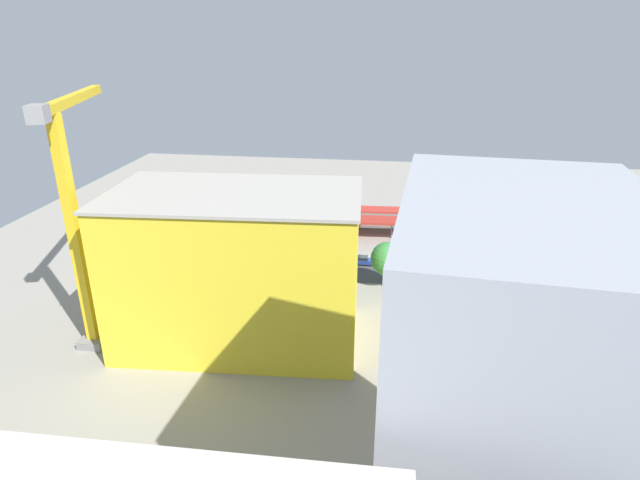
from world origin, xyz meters
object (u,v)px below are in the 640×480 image
(locomotive, at_px, (497,217))
(freight_coach_far, at_px, (325,212))
(parked_car_0, at_px, (426,265))
(parked_car_6, at_px, (230,253))
(street_tree_4, at_px, (317,253))
(street_tree_3, at_px, (240,252))
(tower_crane, at_px, (75,204))
(construction_building, at_px, (238,269))
(parked_car_5, at_px, (259,255))
(box_truck_0, at_px, (313,282))
(platform_canopy_near, at_px, (392,221))
(passenger_coach, at_px, (596,215))
(parked_car_4, at_px, (295,256))
(box_truck_1, at_px, (258,278))
(traffic_light, at_px, (298,236))
(parked_car_2, at_px, (361,261))
(platform_canopy_far, at_px, (362,209))
(parked_car_1, at_px, (392,261))
(parked_car_3, at_px, (326,259))
(street_tree_1, at_px, (388,259))
(street_tree_2, at_px, (318,258))

(locomotive, bearing_deg, freight_coach_far, 8.62)
(parked_car_0, bearing_deg, parked_car_6, 0.27)
(locomotive, xyz_separation_m, street_tree_4, (35.79, 33.54, 3.53))
(street_tree_3, bearing_deg, tower_crane, 54.77)
(street_tree_4, bearing_deg, construction_building, 66.85)
(locomotive, distance_m, parked_car_6, 59.97)
(parked_car_5, bearing_deg, box_truck_0, 136.70)
(platform_canopy_near, relative_size, passenger_coach, 3.60)
(parked_car_4, xyz_separation_m, box_truck_1, (4.25, 11.93, 0.78))
(construction_building, xyz_separation_m, traffic_light, (-3.14, -28.31, -6.02))
(platform_canopy_near, relative_size, parked_car_2, 12.85)
(platform_canopy_far, bearing_deg, freight_coach_far, 7.86)
(box_truck_1, bearing_deg, platform_canopy_far, -115.68)
(platform_canopy_far, distance_m, locomotive, 30.35)
(platform_canopy_near, bearing_deg, parked_car_1, 91.74)
(freight_coach_far, height_order, construction_building, construction_building)
(parked_car_4, bearing_deg, parked_car_0, 178.78)
(locomotive, distance_m, box_truck_1, 58.74)
(passenger_coach, xyz_separation_m, parked_car_0, (37.51, 25.69, -2.53))
(parked_car_3, distance_m, street_tree_1, 15.12)
(construction_building, bearing_deg, parked_car_2, -122.47)
(street_tree_2, relative_size, street_tree_4, 0.84)
(platform_canopy_far, xyz_separation_m, box_truck_1, (15.61, 32.46, -2.28))
(freight_coach_far, bearing_deg, street_tree_4, 95.05)
(parked_car_0, height_order, street_tree_3, street_tree_3)
(platform_canopy_near, bearing_deg, box_truck_1, 49.19)
(parked_car_2, bearing_deg, street_tree_2, 53.84)
(parked_car_1, distance_m, traffic_light, 18.39)
(street_tree_1, xyz_separation_m, street_tree_3, (25.57, -0.06, -0.34))
(platform_canopy_near, height_order, parked_car_5, platform_canopy_near)
(parked_car_1, height_order, parked_car_5, parked_car_5)
(box_truck_1, relative_size, traffic_light, 1.40)
(passenger_coach, distance_m, parked_car_2, 55.87)
(passenger_coach, xyz_separation_m, street_tree_4, (56.69, 33.53, 2.09))
(parked_car_5, bearing_deg, locomotive, -151.81)
(parked_car_0, xyz_separation_m, traffic_light, (24.21, -1.36, 3.79))
(tower_crane, height_order, street_tree_1, tower_crane)
(passenger_coach, xyz_separation_m, freight_coach_far, (59.14, 5.80, -0.03))
(parked_car_2, xyz_separation_m, parked_car_3, (6.62, 0.32, 0.04))
(parked_car_2, bearing_deg, passenger_coach, -152.84)
(parked_car_1, bearing_deg, street_tree_3, 19.37)
(box_truck_0, xyz_separation_m, box_truck_1, (9.48, -0.34, -0.11))
(tower_crane, xyz_separation_m, street_tree_1, (-40.68, -21.35, -14.74))
(street_tree_4, relative_size, traffic_light, 1.18)
(construction_building, bearing_deg, street_tree_3, -77.10)
(box_truck_1, bearing_deg, parked_car_1, -151.77)
(parked_car_6, relative_size, construction_building, 0.14)
(locomotive, relative_size, parked_car_0, 3.31)
(parked_car_5, distance_m, box_truck_1, 11.58)
(platform_canopy_near, xyz_separation_m, parked_car_6, (30.83, 14.56, -3.05))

